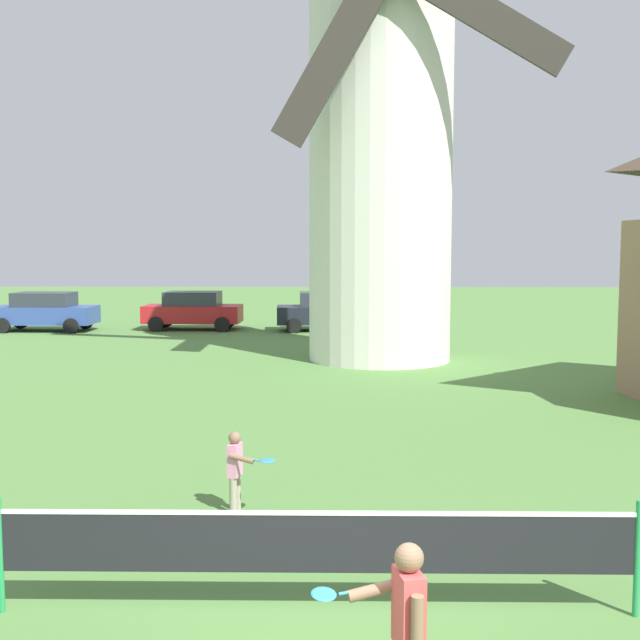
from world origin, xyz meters
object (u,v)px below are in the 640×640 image
object	(u,v)px
parked_car_blue	(45,311)
parked_car_black	(329,311)
windmill	(381,115)
tennis_net	(317,543)
player_near	(405,626)
player_far	(237,467)
parked_car_red	(193,310)

from	to	relation	value
parked_car_blue	parked_car_black	world-z (taller)	same
windmill	tennis_net	distance (m)	17.77
tennis_net	player_near	bearing A→B (deg)	-69.57
windmill	parked_car_black	distance (m)	10.40
player_far	parked_car_red	bearing A→B (deg)	101.45
tennis_net	parked_car_black	xyz separation A→B (m)	(0.04, 24.47, 0.12)
windmill	player_near	bearing A→B (deg)	-92.89
parked_car_red	player_far	bearing A→B (deg)	-78.55
player_near	parked_car_red	size ratio (longest dim) A/B	0.35
player_near	player_far	bearing A→B (deg)	110.95
parked_car_blue	player_far	bearing A→B (deg)	-64.25
parked_car_red	player_near	bearing A→B (deg)	-76.87
windmill	tennis_net	bearing A→B (deg)	-95.46
parked_car_red	parked_car_black	bearing A→B (deg)	-3.45
windmill	parked_car_red	distance (m)	12.72
tennis_net	player_near	size ratio (longest dim) A/B	4.36
parked_car_blue	parked_car_black	size ratio (longest dim) A/B	0.95
windmill	player_near	world-z (taller)	windmill
tennis_net	player_near	world-z (taller)	player_near
parked_car_black	parked_car_red	bearing A→B (deg)	176.55
tennis_net	parked_car_red	size ratio (longest dim) A/B	1.51
tennis_net	parked_car_blue	world-z (taller)	parked_car_blue
windmill	player_near	xyz separation A→B (m)	(-0.92, -18.20, -6.47)
player_near	parked_car_black	distance (m)	26.23
player_far	player_near	bearing A→B (deg)	-69.05
tennis_net	parked_car_blue	size ratio (longest dim) A/B	1.48
tennis_net	parked_car_red	bearing A→B (deg)	102.59
windmill	player_far	size ratio (longest dim) A/B	14.76
tennis_net	parked_car_red	distance (m)	25.42
tennis_net	parked_car_black	distance (m)	24.47
parked_car_blue	parked_car_red	world-z (taller)	same
player_near	player_far	world-z (taller)	player_near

